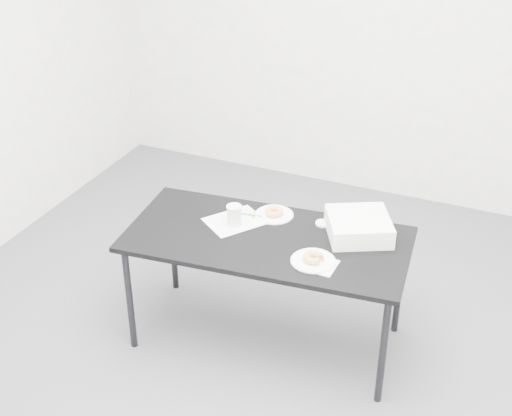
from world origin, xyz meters
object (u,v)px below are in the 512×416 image
at_px(donut_near, 313,257).
at_px(plate_far, 274,215).
at_px(bakery_box, 359,226).
at_px(plate_near, 313,261).
at_px(pen, 250,215).
at_px(donut_far, 274,212).
at_px(coffee_cup, 234,215).
at_px(scorecard, 235,221).
at_px(table, 267,245).

distance_m(donut_near, plate_far, 0.49).
bearing_deg(donut_near, bakery_box, 68.13).
relative_size(plate_near, bakery_box, 0.71).
relative_size(pen, plate_near, 0.61).
distance_m(donut_far, coffee_cup, 0.24).
bearing_deg(pen, scorecard, -128.77).
bearing_deg(table, pen, 130.14).
xyz_separation_m(coffee_cup, bakery_box, (0.64, 0.16, -0.01)).
bearing_deg(coffee_cup, pen, 72.42).
bearing_deg(donut_near, scorecard, 158.75).
height_order(table, donut_near, donut_near).
bearing_deg(pen, table, -51.76).
height_order(donut_near, plate_far, donut_near).
bearing_deg(coffee_cup, table, -12.19).
xyz_separation_m(pen, donut_far, (0.12, 0.06, 0.02)).
bearing_deg(bakery_box, plate_near, -138.80).
xyz_separation_m(table, plate_far, (-0.05, 0.23, 0.05)).
bearing_deg(bakery_box, donut_far, 151.25).
relative_size(donut_near, bakery_box, 0.33).
relative_size(table, scorecard, 5.20).
xyz_separation_m(donut_near, coffee_cup, (-0.50, 0.17, 0.03)).
bearing_deg(scorecard, pen, 94.23).
bearing_deg(bakery_box, donut_near, -138.80).
relative_size(plate_near, plate_far, 1.05).
xyz_separation_m(scorecard, donut_near, (0.52, -0.20, 0.03)).
bearing_deg(donut_far, bakery_box, -1.82).
distance_m(plate_near, plate_far, 0.49).
bearing_deg(coffee_cup, donut_far, 48.96).
xyz_separation_m(table, donut_far, (-0.05, 0.23, 0.07)).
xyz_separation_m(table, coffee_cup, (-0.21, 0.05, 0.11)).
bearing_deg(table, donut_far, 97.50).
height_order(plate_near, donut_far, donut_far).
xyz_separation_m(table, donut_near, (0.30, -0.12, 0.08)).
bearing_deg(bakery_box, scorecard, 164.27).
bearing_deg(donut_near, table, 157.87).
height_order(table, pen, pen).
bearing_deg(plate_near, pen, 148.38).
bearing_deg(plate_far, donut_near, -44.84).
bearing_deg(coffee_cup, plate_far, 48.96).
bearing_deg(donut_near, plate_near, 0.00).
distance_m(pen, coffee_cup, 0.14).
bearing_deg(plate_near, bakery_box, 68.13).
xyz_separation_m(plate_far, donut_far, (0.00, 0.00, 0.02)).
height_order(table, coffee_cup, coffee_cup).
height_order(donut_near, bakery_box, bakery_box).
relative_size(table, plate_near, 6.87).
distance_m(plate_far, coffee_cup, 0.25).
height_order(table, donut_far, donut_far).
height_order(scorecard, plate_near, plate_near).
bearing_deg(bakery_box, plate_far, 151.25).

